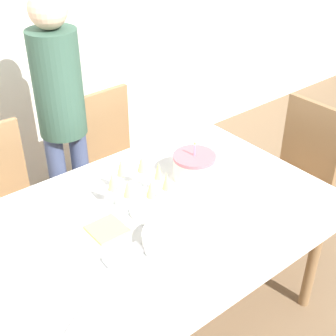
{
  "coord_description": "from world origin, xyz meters",
  "views": [
    {
      "loc": [
        -0.98,
        -1.4,
        2.11
      ],
      "look_at": [
        0.21,
        0.08,
        0.89
      ],
      "focal_mm": 50.0,
      "sensor_mm": 36.0,
      "label": 1
    }
  ],
  "objects_px": {
    "plate_stack_main": "(171,238)",
    "champagne_tray": "(140,187)",
    "dining_chair_far_left": "(2,202)",
    "plate_stack_dessert": "(150,210)",
    "birthday_cake": "(194,166)",
    "dining_chair_far_right": "(114,159)",
    "person_standing": "(60,104)",
    "dining_chair_right_end": "(296,171)"
  },
  "relations": [
    {
      "from": "plate_stack_main",
      "to": "champagne_tray",
      "type": "bearing_deg",
      "value": 76.59
    },
    {
      "from": "dining_chair_far_left",
      "to": "plate_stack_dessert",
      "type": "relative_size",
      "value": 4.96
    },
    {
      "from": "dining_chair_far_left",
      "to": "champagne_tray",
      "type": "relative_size",
      "value": 2.78
    },
    {
      "from": "dining_chair_far_left",
      "to": "birthday_cake",
      "type": "bearing_deg",
      "value": -45.37
    },
    {
      "from": "dining_chair_far_right",
      "to": "dining_chair_far_left",
      "type": "bearing_deg",
      "value": -180.0
    },
    {
      "from": "dining_chair_far_right",
      "to": "person_standing",
      "type": "relative_size",
      "value": 0.59
    },
    {
      "from": "champagne_tray",
      "to": "plate_stack_main",
      "type": "relative_size",
      "value": 1.37
    },
    {
      "from": "dining_chair_far_left",
      "to": "dining_chair_right_end",
      "type": "xyz_separation_m",
      "value": [
        1.56,
        -0.84,
        0.0
      ]
    },
    {
      "from": "dining_chair_far_left",
      "to": "plate_stack_main",
      "type": "relative_size",
      "value": 3.82
    },
    {
      "from": "birthday_cake",
      "to": "person_standing",
      "type": "height_order",
      "value": "person_standing"
    },
    {
      "from": "dining_chair_right_end",
      "to": "person_standing",
      "type": "relative_size",
      "value": 0.59
    },
    {
      "from": "dining_chair_right_end",
      "to": "birthday_cake",
      "type": "distance_m",
      "value": 0.87
    },
    {
      "from": "dining_chair_far_right",
      "to": "plate_stack_dessert",
      "type": "height_order",
      "value": "dining_chair_far_right"
    },
    {
      "from": "dining_chair_far_left",
      "to": "person_standing",
      "type": "height_order",
      "value": "person_standing"
    },
    {
      "from": "birthday_cake",
      "to": "plate_stack_main",
      "type": "height_order",
      "value": "birthday_cake"
    },
    {
      "from": "person_standing",
      "to": "birthday_cake",
      "type": "bearing_deg",
      "value": -71.18
    },
    {
      "from": "dining_chair_right_end",
      "to": "plate_stack_main",
      "type": "xyz_separation_m",
      "value": [
        -1.22,
        -0.25,
        0.29
      ]
    },
    {
      "from": "dining_chair_right_end",
      "to": "plate_stack_main",
      "type": "height_order",
      "value": "dining_chair_right_end"
    },
    {
      "from": "plate_stack_main",
      "to": "dining_chair_far_left",
      "type": "bearing_deg",
      "value": 107.46
    },
    {
      "from": "dining_chair_far_right",
      "to": "plate_stack_main",
      "type": "height_order",
      "value": "dining_chair_far_right"
    },
    {
      "from": "dining_chair_far_right",
      "to": "plate_stack_main",
      "type": "bearing_deg",
      "value": -110.7
    },
    {
      "from": "champagne_tray",
      "to": "person_standing",
      "type": "height_order",
      "value": "person_standing"
    },
    {
      "from": "plate_stack_main",
      "to": "plate_stack_dessert",
      "type": "distance_m",
      "value": 0.24
    },
    {
      "from": "dining_chair_far_left",
      "to": "dining_chair_far_right",
      "type": "relative_size",
      "value": 1.0
    },
    {
      "from": "dining_chair_far_left",
      "to": "birthday_cake",
      "type": "xyz_separation_m",
      "value": [
        0.76,
        -0.77,
        0.32
      ]
    },
    {
      "from": "champagne_tray",
      "to": "plate_stack_dessert",
      "type": "distance_m",
      "value": 0.12
    },
    {
      "from": "dining_chair_far_left",
      "to": "person_standing",
      "type": "xyz_separation_m",
      "value": [
        0.47,
        0.08,
        0.45
      ]
    },
    {
      "from": "dining_chair_far_left",
      "to": "birthday_cake",
      "type": "distance_m",
      "value": 1.13
    },
    {
      "from": "dining_chair_far_right",
      "to": "plate_stack_dessert",
      "type": "relative_size",
      "value": 4.96
    },
    {
      "from": "plate_stack_main",
      "to": "birthday_cake",
      "type": "bearing_deg",
      "value": 38.02
    },
    {
      "from": "birthday_cake",
      "to": "champagne_tray",
      "type": "distance_m",
      "value": 0.34
    },
    {
      "from": "dining_chair_far_left",
      "to": "dining_chair_right_end",
      "type": "relative_size",
      "value": 1.0
    },
    {
      "from": "birthday_cake",
      "to": "person_standing",
      "type": "relative_size",
      "value": 0.14
    },
    {
      "from": "dining_chair_far_left",
      "to": "champagne_tray",
      "type": "xyz_separation_m",
      "value": [
        0.42,
        -0.76,
        0.34
      ]
    },
    {
      "from": "champagne_tray",
      "to": "dining_chair_right_end",
      "type": "bearing_deg",
      "value": -3.92
    },
    {
      "from": "birthday_cake",
      "to": "person_standing",
      "type": "xyz_separation_m",
      "value": [
        -0.29,
        0.84,
        0.13
      ]
    },
    {
      "from": "dining_chair_far_left",
      "to": "dining_chair_far_right",
      "type": "bearing_deg",
      "value": 0.0
    },
    {
      "from": "dining_chair_far_right",
      "to": "person_standing",
      "type": "xyz_separation_m",
      "value": [
        -0.29,
        0.08,
        0.45
      ]
    },
    {
      "from": "dining_chair_far_right",
      "to": "birthday_cake",
      "type": "distance_m",
      "value": 0.83
    },
    {
      "from": "plate_stack_dessert",
      "to": "dining_chair_far_left",
      "type": "bearing_deg",
      "value": 115.11
    },
    {
      "from": "dining_chair_right_end",
      "to": "plate_stack_dessert",
      "type": "distance_m",
      "value": 1.19
    },
    {
      "from": "dining_chair_far_right",
      "to": "birthday_cake",
      "type": "relative_size",
      "value": 4.37
    }
  ]
}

